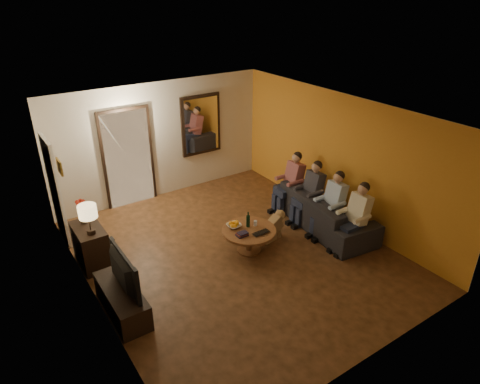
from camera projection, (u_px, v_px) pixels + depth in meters
floor at (236, 253)px, 7.84m from camera, size 5.00×6.00×0.01m
ceiling at (235, 115)px, 6.69m from camera, size 5.00×6.00×0.01m
back_wall at (161, 141)px, 9.49m from camera, size 5.00×0.02×2.60m
front_wall at (375, 282)px, 5.03m from camera, size 5.00×0.02×2.60m
left_wall at (87, 233)px, 6.01m from camera, size 0.02×6.00×2.60m
right_wall at (340, 159)px, 8.52m from camera, size 0.02×6.00×2.60m
orange_accent at (339, 159)px, 8.51m from camera, size 0.01×6.00×2.60m
kitchen_doorway at (128, 159)px, 9.19m from camera, size 1.00×0.06×2.10m
door_trim at (128, 159)px, 9.18m from camera, size 1.12×0.04×2.22m
fridge_glimpse at (140, 163)px, 9.39m from camera, size 0.45×0.03×1.70m
mirror_frame at (201, 125)px, 9.88m from camera, size 1.00×0.05×1.40m
mirror_glass at (202, 125)px, 9.85m from camera, size 0.86×0.02×1.26m
white_door at (55, 191)px, 7.87m from camera, size 0.06×0.85×2.04m
framed_art at (59, 167)px, 6.75m from camera, size 0.03×0.28×0.24m
art_canvas at (60, 167)px, 6.76m from camera, size 0.01×0.22×0.18m
dresser at (91, 246)px, 7.41m from camera, size 0.45×0.82×0.73m
table_lamp at (89, 220)px, 6.96m from camera, size 0.30×0.30×0.54m
flower_vase at (82, 211)px, 7.31m from camera, size 0.14×0.14×0.44m
tv_stand at (122, 300)px, 6.37m from camera, size 0.45×1.26×0.42m
tv at (118, 273)px, 6.15m from camera, size 1.05×0.14×0.60m
sofa at (324, 210)px, 8.60m from camera, size 2.53×1.25×0.71m
person_a at (356, 219)px, 7.77m from camera, size 0.60×0.40×1.20m
person_b at (332, 206)px, 8.22m from camera, size 0.60×0.40×1.20m
person_c at (311, 194)px, 8.67m from camera, size 0.60×0.40×1.20m
person_d at (292, 184)px, 9.11m from camera, size 0.60×0.40×1.20m
dog at (272, 226)px, 8.16m from camera, size 0.59×0.33×0.56m
coffee_table at (249, 240)px, 7.83m from camera, size 1.25×1.25×0.45m
bowl at (234, 226)px, 7.79m from camera, size 0.26×0.26×0.06m
oranges at (234, 222)px, 7.76m from camera, size 0.20×0.20×0.08m
wine_bottle at (248, 219)px, 7.76m from camera, size 0.07×0.07×0.31m
wine_glass at (255, 223)px, 7.83m from camera, size 0.06×0.06×0.10m
book_stack at (242, 234)px, 7.53m from camera, size 0.20×0.15×0.07m
laptop at (263, 234)px, 7.56m from camera, size 0.33×0.22×0.03m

